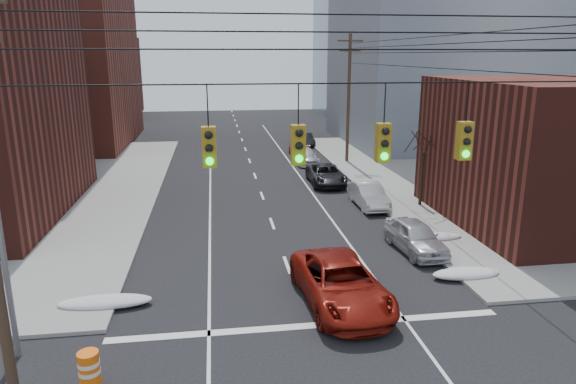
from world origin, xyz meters
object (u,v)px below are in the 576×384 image
object	(u,v)px
red_pickup	(341,283)
parked_car_e	(298,148)
parked_car_a	(415,237)
construction_barrel	(89,369)
lot_car_a	(30,191)
parked_car_f	(305,139)
lot_car_d	(16,171)
parked_car_b	(369,195)
lot_car_b	(57,175)
parked_car_c	(326,175)
parked_car_d	(306,156)

from	to	relation	value
red_pickup	parked_car_e	distance (m)	30.13
parked_car_a	parked_car_e	world-z (taller)	parked_car_a
parked_car_e	construction_barrel	bearing A→B (deg)	-105.47
parked_car_a	lot_car_a	xyz separation A→B (m)	(-21.32, 11.48, 0.07)
parked_car_f	lot_car_d	world-z (taller)	lot_car_d
parked_car_b	lot_car_b	xyz separation A→B (m)	(-20.95, 8.38, 0.10)
lot_car_b	lot_car_d	xyz separation A→B (m)	(-3.35, 1.70, -0.02)
parked_car_e	parked_car_f	world-z (taller)	parked_car_e
parked_car_e	lot_car_b	distance (m)	21.37
parked_car_f	construction_barrel	bearing A→B (deg)	-111.68
parked_car_e	lot_car_b	world-z (taller)	lot_car_b
parked_car_f	lot_car_d	bearing A→B (deg)	-155.21
construction_barrel	lot_car_a	bearing A→B (deg)	111.73
parked_car_c	lot_car_b	distance (m)	19.67
parked_car_b	lot_car_b	distance (m)	22.57
parked_car_f	construction_barrel	distance (m)	41.54
parked_car_c	parked_car_d	bearing A→B (deg)	92.54
red_pickup	parked_car_f	world-z (taller)	red_pickup
lot_car_b	red_pickup	bearing A→B (deg)	-149.39
red_pickup	parked_car_e	xyz separation A→B (m)	(3.30, 29.95, -0.14)
lot_car_a	parked_car_f	bearing A→B (deg)	-26.31
parked_car_a	parked_car_b	distance (m)	7.72
parked_car_b	construction_barrel	xyz separation A→B (m)	(-13.27, -16.45, -0.18)
red_pickup	parked_car_d	bearing A→B (deg)	78.44
parked_car_e	lot_car_d	distance (m)	23.87
parked_car_d	parked_car_c	bearing A→B (deg)	-89.59
lot_car_d	parked_car_b	bearing A→B (deg)	-124.95
parked_car_f	lot_car_a	distance (m)	28.66
lot_car_d	construction_barrel	bearing A→B (deg)	-169.84
parked_car_d	parked_car_f	distance (m)	9.48
lot_car_b	parked_car_f	bearing A→B (deg)	-62.18
parked_car_c	parked_car_f	bearing A→B (deg)	86.34
parked_car_f	lot_car_b	bearing A→B (deg)	-148.30
red_pickup	lot_car_d	world-z (taller)	red_pickup
red_pickup	construction_barrel	distance (m)	9.25
parked_car_a	parked_car_f	world-z (taller)	parked_car_a
red_pickup	lot_car_a	size ratio (longest dim) A/B	1.48
parked_car_b	parked_car_c	bearing A→B (deg)	102.46
parked_car_b	parked_car_c	xyz separation A→B (m)	(-1.42, 6.06, -0.02)
red_pickup	lot_car_d	size ratio (longest dim) A/B	1.57
parked_car_e	lot_car_b	bearing A→B (deg)	-151.39
parked_car_f	lot_car_d	distance (m)	27.49
parked_car_d	lot_car_d	world-z (taller)	lot_car_d
parked_car_a	lot_car_a	distance (m)	24.22
lot_car_a	parked_car_b	bearing A→B (deg)	-78.26
parked_car_c	lot_car_a	world-z (taller)	lot_car_a
parked_car_b	lot_car_a	size ratio (longest dim) A/B	1.09
parked_car_d	lot_car_a	xyz separation A→B (m)	(-19.72, -9.81, 0.18)
parked_car_f	red_pickup	bearing A→B (deg)	-100.93
red_pickup	lot_car_a	world-z (taller)	red_pickup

